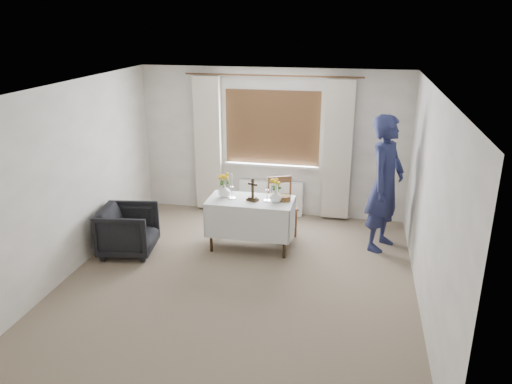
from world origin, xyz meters
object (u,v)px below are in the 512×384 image
wooden_cross (253,190)px  armchair (128,230)px  flower_vase_right (276,196)px  person (385,184)px  altar_table (251,224)px  wooden_chair (282,207)px  flower_vase_left (224,191)px

wooden_cross → armchair: bearing=-142.7°
wooden_cross → flower_vase_right: size_ratio=1.83×
person → wooden_cross: size_ratio=5.96×
altar_table → wooden_chair: 0.71m
altar_table → armchair: 1.78m
altar_table → person: 2.04m
wooden_cross → flower_vase_left: 0.45m
wooden_cross → flower_vase_left: (-0.44, 0.07, -0.07)m
flower_vase_left → flower_vase_right: flower_vase_left is taller
wooden_cross → wooden_chair: bearing=84.0°
wooden_chair → armchair: (-2.07, -1.12, -0.10)m
person → flower_vase_left: bearing=123.8°
armchair → wooden_cross: wooden_cross is taller
wooden_chair → flower_vase_right: (-0.00, -0.62, 0.40)m
flower_vase_left → wooden_chair: bearing=35.9°
wooden_chair → person: bearing=-29.8°
altar_table → flower_vase_right: flower_vase_right is taller
person → wooden_chair: bearing=107.7°
armchair → wooden_cross: (1.74, 0.48, 0.58)m
altar_table → wooden_cross: wooden_cross is taller
altar_table → person: person is taller
person → wooden_cross: person is taller
wooden_chair → altar_table: bearing=-144.8°
altar_table → flower_vase_right: (0.37, -0.01, 0.47)m
altar_table → person: size_ratio=0.62×
wooden_chair → flower_vase_left: size_ratio=4.78×
wooden_cross → flower_vase_right: wooden_cross is taller
wooden_chair → armchair: 2.36m
armchair → wooden_chair: bearing=-70.1°
wooden_cross → altar_table: bearing=163.3°
flower_vase_left → altar_table: bearing=-6.2°
altar_table → wooden_cross: (0.04, -0.03, 0.55)m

